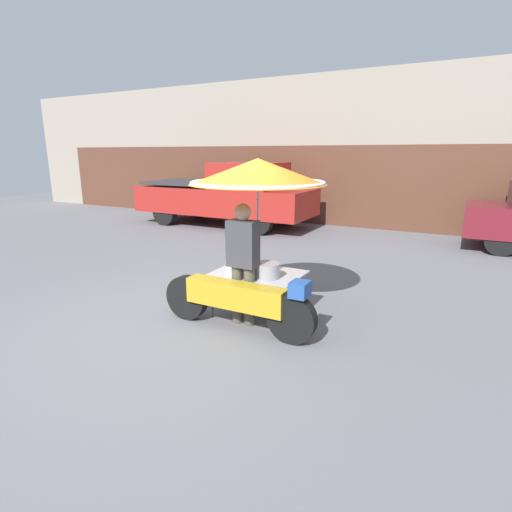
{
  "coord_description": "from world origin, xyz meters",
  "views": [
    {
      "loc": [
        3.02,
        -3.83,
        2.18
      ],
      "look_at": [
        0.6,
        0.74,
        0.84
      ],
      "focal_mm": 28.0,
      "sensor_mm": 36.0,
      "label": 1
    }
  ],
  "objects": [
    {
      "name": "ground_plane",
      "position": [
        0.0,
        0.0,
        0.0
      ],
      "size": [
        36.0,
        36.0,
        0.0
      ],
      "primitive_type": "plane",
      "color": "slate"
    },
    {
      "name": "vendor_motorcycle_cart",
      "position": [
        0.6,
        0.71,
        1.61
      ],
      "size": [
        2.12,
        1.78,
        2.11
      ],
      "color": "black",
      "rests_on": "ground"
    },
    {
      "name": "shopfront_building",
      "position": [
        0.0,
        9.12,
        2.21
      ],
      "size": [
        28.0,
        2.06,
        4.45
      ],
      "color": "gray",
      "rests_on": "ground"
    },
    {
      "name": "vendor_person",
      "position": [
        0.59,
        0.41,
        0.88
      ],
      "size": [
        0.38,
        0.22,
        1.58
      ],
      "color": "#4C473D",
      "rests_on": "ground"
    },
    {
      "name": "pickup_truck",
      "position": [
        -3.45,
        6.56,
        0.94
      ],
      "size": [
        5.49,
        1.99,
        1.91
      ],
      "color": "black",
      "rests_on": "ground"
    }
  ]
}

